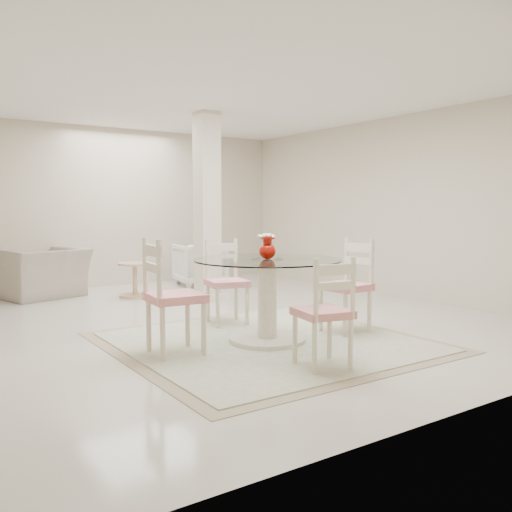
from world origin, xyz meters
TOP-DOWN VIEW (x-y plane):
  - ground at (0.00, 0.00)m, footprint 7.00×7.00m
  - room_shell at (0.00, 0.00)m, footprint 6.02×7.02m
  - column at (0.50, 1.30)m, footprint 0.30×0.30m
  - area_rug at (-0.26, -1.28)m, footprint 2.90×2.90m
  - dining_table at (-0.26, -1.28)m, footprint 1.45×1.45m
  - red_vase at (-0.26, -1.28)m, footprint 0.19×0.16m
  - dining_chair_east at (0.76, -1.38)m, footprint 0.46×0.46m
  - dining_chair_north at (-0.14, -0.27)m, footprint 0.51×0.51m
  - dining_chair_west at (-1.28, -1.17)m, footprint 0.51×0.51m
  - dining_chair_south at (-0.37, -2.29)m, footprint 0.48×0.48m
  - recliner_taupe at (-1.45, 2.86)m, footprint 1.37×1.28m
  - armchair_white at (1.12, 2.71)m, footprint 0.90×0.92m
  - side_table at (-0.29, 2.13)m, footprint 0.50×0.50m

SIDE VIEW (x-z plane):
  - ground at x=0.00m, z-range 0.00..0.00m
  - area_rug at x=-0.26m, z-range 0.00..0.02m
  - side_table at x=-0.29m, z-range -0.02..0.50m
  - armchair_white at x=1.12m, z-range 0.00..0.73m
  - recliner_taupe at x=-1.45m, z-range 0.00..0.74m
  - dining_table at x=-0.26m, z-range 0.01..0.84m
  - dining_chair_south at x=-0.37m, z-range 0.03..1.06m
  - dining_chair_north at x=-0.14m, z-range 0.03..1.10m
  - dining_chair_east at x=0.76m, z-range 0.03..1.14m
  - dining_chair_west at x=-1.28m, z-range 0.03..1.21m
  - red_vase at x=-0.26m, z-range 0.83..1.08m
  - column at x=0.50m, z-range 0.00..2.70m
  - room_shell at x=0.00m, z-range 0.50..3.21m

